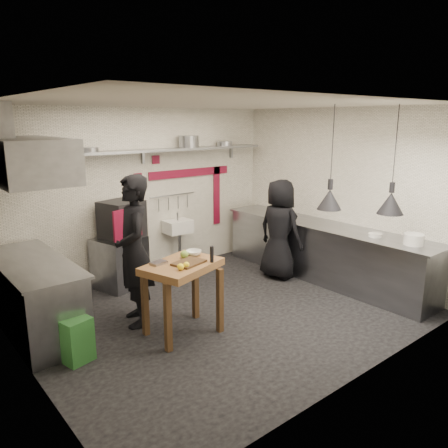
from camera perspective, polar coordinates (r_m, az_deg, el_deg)
floor at (r=6.17m, az=-0.15°, el=-11.46°), size 5.00×5.00×0.00m
ceiling at (r=5.60m, az=-0.17°, el=15.50°), size 5.00×5.00×0.00m
wall_back at (r=7.44m, az=-10.48°, el=3.94°), size 5.00×0.04×2.80m
wall_front at (r=4.36m, az=17.63°, el=-3.17°), size 5.00×0.04×2.80m
wall_left at (r=4.62m, az=-24.98°, el=-2.89°), size 0.04×4.20×2.80m
wall_right at (r=7.53m, az=14.76°, el=3.83°), size 0.04×4.20×2.80m
red_band_horiz at (r=7.89m, az=-4.42°, el=6.70°), size 1.70×0.02×0.14m
red_band_vert at (r=8.31m, az=-0.97°, el=3.74°), size 0.14×0.02×1.10m
red_tile_a at (r=7.48m, az=-8.89°, el=8.30°), size 0.14×0.02×0.14m
red_tile_b at (r=7.34m, az=-11.18°, el=5.99°), size 0.14×0.02×0.14m
back_shelf at (r=7.21m, az=-10.01°, el=9.42°), size 4.60×0.34×0.04m
shelf_bracket_left at (r=6.64m, az=-25.15°, el=7.18°), size 0.04×0.06×0.24m
shelf_bracket_mid at (r=7.34m, az=-10.57°, el=8.69°), size 0.04×0.06×0.24m
shelf_bracket_right at (r=8.43m, az=0.94°, el=9.49°), size 0.04×0.06×0.24m
pan_far_left at (r=6.61m, az=-21.13°, el=8.96°), size 0.34×0.34×0.09m
pan_mid_left at (r=6.78m, az=-17.21°, el=9.26°), size 0.35×0.35×0.07m
stock_pot at (r=7.63m, az=-4.63°, el=10.69°), size 0.44×0.44×0.20m
pan_right at (r=8.12m, az=0.08°, el=10.47°), size 0.35×0.35×0.08m
oven_stand at (r=7.15m, az=-13.45°, el=-4.86°), size 0.84×0.80×0.80m
combi_oven at (r=6.98m, az=-13.20°, el=0.58°), size 0.70×0.67×0.58m
oven_door at (r=6.68m, az=-12.47°, el=0.05°), size 0.54×0.18×0.46m
oven_glass at (r=6.67m, az=-12.51°, el=0.03°), size 0.37×0.12×0.34m
hand_sink at (r=7.69m, az=-6.05°, el=-0.32°), size 0.46×0.34×0.22m
sink_tap at (r=7.65m, az=-6.09°, el=0.99°), size 0.03×0.03×0.14m
sink_drain at (r=7.78m, az=-5.81°, el=-3.52°), size 0.06×0.06×0.66m
utensil_rail at (r=7.70m, az=-6.73°, el=3.78°), size 0.90×0.02×0.02m
counter_right at (r=7.47m, az=12.74°, el=-3.62°), size 0.70×3.80×0.90m
counter_right_top at (r=7.35m, az=12.92°, el=-0.15°), size 0.76×3.90×0.03m
plate_stack at (r=6.51m, az=23.54°, el=-1.85°), size 0.35×0.35×0.15m
small_bowl_right at (r=6.77m, az=19.16°, el=-1.37°), size 0.21×0.21×0.05m
counter_left at (r=5.96m, az=-23.44°, el=-8.85°), size 0.70×1.90×0.90m
counter_left_top at (r=5.81m, az=-23.87°, el=-4.59°), size 0.76×2.00×0.03m
extractor_hood at (r=5.59m, az=-24.57°, el=7.64°), size 0.78×1.60×0.50m
green_bin at (r=5.22m, az=-18.82°, el=-14.09°), size 0.36×0.36×0.50m
prep_table at (r=5.47m, az=-5.42°, el=-9.66°), size 1.07×0.88×0.92m
cutting_board at (r=5.27m, az=-4.61°, el=-5.05°), size 0.43×0.35×0.02m
pepper_mill at (r=5.27m, az=-1.60°, el=-3.98°), size 0.06×0.06×0.20m
lemon_a at (r=5.04m, az=-5.69°, el=-5.59°), size 0.10×0.10×0.08m
lemon_b at (r=5.11m, az=-4.94°, el=-5.34°), size 0.09×0.09×0.07m
veg_ball at (r=5.46m, az=-5.21°, el=-3.98°), size 0.11×0.11×0.10m
steel_tray at (r=5.29m, az=-8.53°, el=-5.03°), size 0.21×0.16×0.03m
bowl at (r=5.57m, az=-3.99°, el=-3.80°), size 0.26×0.26×0.06m
heat_lamp_near at (r=6.07m, az=13.91°, el=8.34°), size 0.40×0.40×1.40m
heat_lamp_far at (r=6.28m, az=21.38°, el=7.73°), size 0.41×0.41×1.45m
chef_left at (r=5.67m, az=-11.69°, el=-3.50°), size 0.67×0.82×1.95m
chef_right at (r=7.30m, az=7.27°, el=-0.68°), size 0.61×0.86×1.66m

